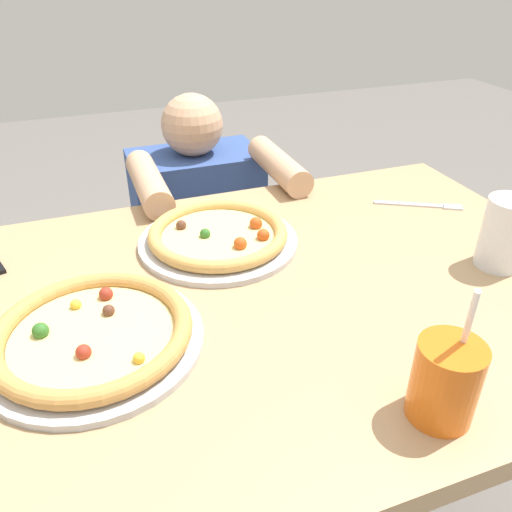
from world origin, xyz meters
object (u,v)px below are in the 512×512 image
(drink_cup_colored, at_px, (445,381))
(water_cup_clear, at_px, (505,232))
(pizza_far, at_px, (218,236))
(diner_seated, at_px, (201,255))
(fork, at_px, (422,205))
(pizza_near, at_px, (93,335))

(drink_cup_colored, distance_m, water_cup_clear, 0.43)
(drink_cup_colored, bearing_deg, pizza_far, 105.14)
(water_cup_clear, bearing_deg, pizza_far, 151.54)
(pizza_far, distance_m, drink_cup_colored, 0.55)
(diner_seated, bearing_deg, drink_cup_colored, -86.43)
(pizza_far, relative_size, fork, 1.74)
(pizza_near, distance_m, diner_seated, 0.88)
(pizza_far, xyz_separation_m, diner_seated, (0.08, 0.50, -0.35))
(fork, bearing_deg, water_cup_clear, -94.74)
(drink_cup_colored, relative_size, diner_seated, 0.21)
(pizza_near, height_order, fork, pizza_near)
(pizza_near, bearing_deg, pizza_far, 40.88)
(pizza_near, xyz_separation_m, pizza_far, (0.27, 0.23, -0.00))
(water_cup_clear, distance_m, fork, 0.28)
(pizza_near, bearing_deg, drink_cup_colored, -35.62)
(diner_seated, bearing_deg, pizza_far, -98.83)
(fork, xyz_separation_m, diner_seated, (-0.42, 0.49, -0.33))
(pizza_near, height_order, water_cup_clear, water_cup_clear)
(diner_seated, bearing_deg, pizza_near, -115.23)
(pizza_near, distance_m, drink_cup_colored, 0.51)
(pizza_near, xyz_separation_m, drink_cup_colored, (0.41, -0.29, 0.04))
(pizza_near, xyz_separation_m, water_cup_clear, (0.74, -0.03, 0.05))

